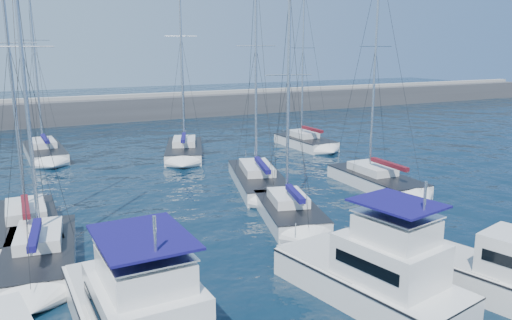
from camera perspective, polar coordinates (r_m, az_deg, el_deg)
name	(u,v)px	position (r m, az deg, el deg)	size (l,w,h in m)	color
ground	(296,273)	(22.63, 4.55, -12.80)	(220.00, 220.00, 0.00)	black
breakwater	(98,113)	(70.80, -17.62, 5.10)	(160.00, 6.00, 4.45)	#424244
motor_yacht_port_inner	(140,317)	(17.49, -13.16, -17.11)	(3.83, 9.53, 4.69)	silver
motor_yacht_stbd_inner	(376,275)	(20.35, 13.54, -12.66)	(4.63, 8.32, 4.69)	silver
motor_yacht_stbd_outer	(509,279)	(22.27, 26.96, -12.00)	(4.16, 7.01, 3.20)	silver
sailboat_mid_a	(40,253)	(25.25, -23.46, -9.75)	(4.01, 8.31, 15.69)	silver
sailboat_mid_b	(27,225)	(29.37, -24.68, -6.73)	(3.12, 8.00, 16.00)	silver
sailboat_mid_c	(289,212)	(28.84, 3.84, -5.93)	(4.64, 7.24, 13.15)	silver
sailboat_mid_d	(258,179)	(35.71, 0.24, -2.22)	(5.70, 10.01, 15.81)	silver
sailboat_mid_e	(376,180)	(36.57, 13.52, -2.20)	(3.28, 8.11, 15.75)	silver
sailboat_back_a	(45,151)	(49.10, -23.01, 0.92)	(3.40, 8.87, 16.67)	silver
sailboat_back_b	(184,150)	(46.33, -8.19, 1.16)	(5.97, 9.32, 17.26)	silver
sailboat_back_c	(305,142)	(50.15, 5.63, 2.12)	(3.24, 7.37, 15.56)	silver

